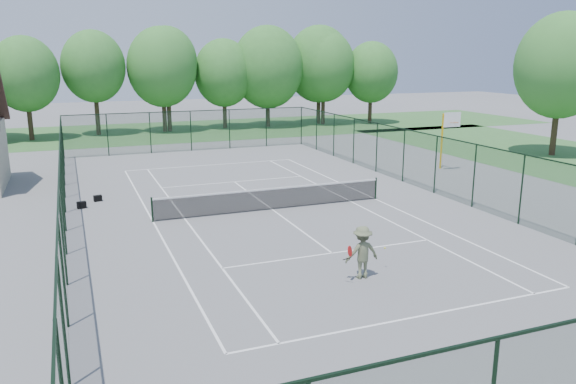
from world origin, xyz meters
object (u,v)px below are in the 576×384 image
Objects in this scene: sports_bag_a at (82,205)px; basketball_goal at (448,129)px; tennis_net at (272,198)px; tennis_player at (362,252)px.

basketball_goal is at bearing -8.74° from sports_bag_a.
tennis_net reaches higher than sports_bag_a.
tennis_player reaches higher than tennis_net.
sports_bag_a is 0.20× the size of tennis_player.
tennis_net is 3.04× the size of basketball_goal.
tennis_player is (-0.13, -8.83, 0.29)m from tennis_net.
sports_bag_a is (-8.28, 3.50, -0.41)m from tennis_net.
tennis_net is at bearing -35.37° from sports_bag_a.
tennis_player is at bearing -134.45° from basketball_goal.
basketball_goal is at bearing 20.19° from tennis_net.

